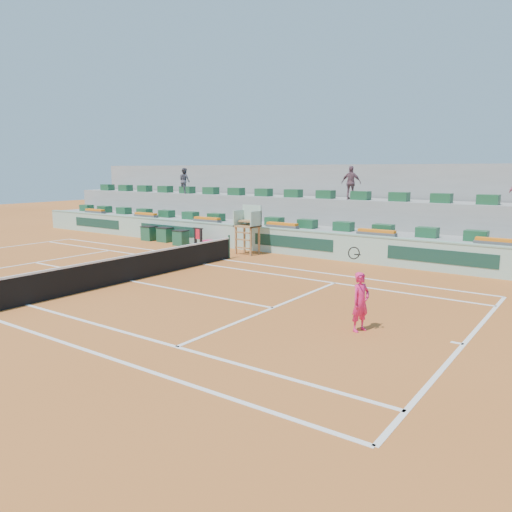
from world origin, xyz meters
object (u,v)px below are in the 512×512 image
(umpire_chair, at_px, (249,223))
(tennis_player, at_px, (361,301))
(drink_cooler_a, at_px, (181,238))
(player_bag, at_px, (212,244))

(umpire_chair, height_order, tennis_player, umpire_chair)
(drink_cooler_a, bearing_deg, tennis_player, -29.73)
(drink_cooler_a, height_order, tennis_player, tennis_player)
(player_bag, xyz_separation_m, umpire_chair, (2.64, -0.30, 1.33))
(umpire_chair, bearing_deg, drink_cooler_a, 179.11)
(drink_cooler_a, distance_m, tennis_player, 16.26)
(player_bag, height_order, umpire_chair, umpire_chair)
(drink_cooler_a, bearing_deg, umpire_chair, -0.89)
(player_bag, distance_m, drink_cooler_a, 2.07)
(umpire_chair, height_order, drink_cooler_a, umpire_chair)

